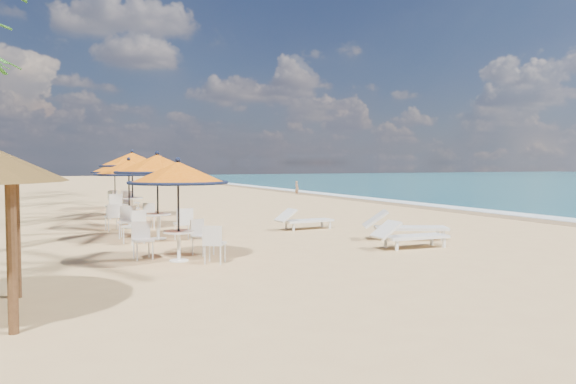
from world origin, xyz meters
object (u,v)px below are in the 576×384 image
Objects in this scene: station_2 at (129,174)px; station_4 at (115,173)px; station_0 at (180,185)px; station_3 at (131,168)px; lounger_near at (408,235)px; lounger_far at (303,219)px; station_1 at (156,175)px; lounger_mid at (402,226)px.

station_2 is 1.03× the size of station_4.
station_3 reaches higher than station_0.
station_3 is at bearing 116.36° from lounger_near.
station_0 reaches higher than station_4.
station_0 is 0.98× the size of station_2.
station_2 is 1.19× the size of lounger_far.
station_1 is at bearing 143.96° from lounger_near.
lounger_far is at bearing -27.70° from station_2.
station_1 is 10.88m from station_4.
station_1 is at bearing -178.83° from lounger_far.
lounger_far is (-1.39, 3.19, -0.06)m from lounger_mid.
station_2 reaches higher than lounger_far.
station_0 is 1.13× the size of lounger_near.
station_0 is 0.85× the size of station_3.
station_0 is 1.16× the size of lounger_far.
lounger_far is (4.77, 3.92, -1.28)m from station_0.
lounger_far is at bearing 5.22° from station_1.
station_0 reaches higher than lounger_far.
station_0 is 1.01× the size of station_4.
station_3 reaches higher than lounger_far.
station_3 reaches higher than station_1.
station_4 reaches higher than lounger_far.
station_0 is 5.56m from lounger_near.
station_4 is at bearing 88.05° from station_1.
lounger_near is (5.38, -0.57, -1.27)m from station_0.
lounger_near is 0.84× the size of lounger_mid.
station_1 reaches higher than station_0.
lounger_far is at bearing 139.22° from lounger_mid.
station_0 is 14.38m from station_4.
lounger_near is at bearing -38.22° from station_1.
station_3 is 4.27m from station_4.
station_1 is 1.27× the size of lounger_far.
station_3 is 11.01m from lounger_mid.
station_4 is (0.58, 14.37, -0.01)m from station_0.
station_3 is (0.62, 3.67, 0.17)m from station_2.
lounger_mid reaches higher than lounger_near.
station_3 reaches higher than station_2.
station_1 reaches higher than lounger_near.
station_2 is at bearing 90.29° from station_0.
station_2 is 0.97× the size of lounger_mid.
station_3 is at bearing -89.87° from station_4.
station_3 is 7.63m from lounger_far.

